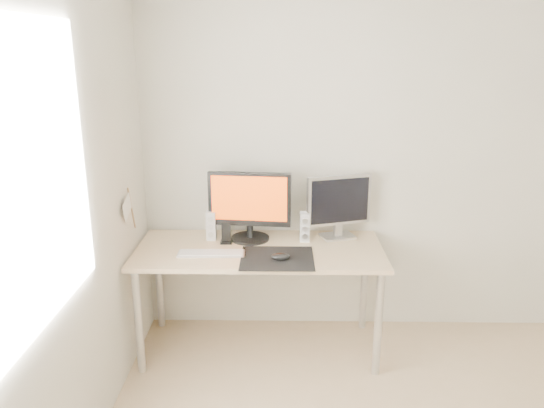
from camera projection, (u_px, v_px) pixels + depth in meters
name	position (u px, v px, depth m)	size (l,w,h in m)	color
wall_back	(397.00, 158.00, 3.62)	(3.50, 3.50, 0.00)	white
wall_left	(24.00, 251.00, 1.98)	(3.50, 3.50, 0.00)	white
window_pane	(18.00, 186.00, 1.90)	(1.30, 1.30, 0.00)	white
mousepad	(277.00, 258.00, 3.26)	(0.45, 0.40, 0.00)	black
mouse	(280.00, 257.00, 3.23)	(0.12, 0.07, 0.04)	black
desk	(260.00, 259.00, 3.46)	(1.60, 0.70, 0.73)	#D1B587
main_monitor	(250.00, 204.00, 3.51)	(0.55, 0.28, 0.47)	black
second_monitor	(339.00, 204.00, 3.56)	(0.44, 0.22, 0.43)	silver
speaker_left	(211.00, 225.00, 3.57)	(0.06, 0.08, 0.20)	white
speaker_right	(305.00, 227.00, 3.54)	(0.06, 0.08, 0.20)	silver
keyboard	(211.00, 253.00, 3.33)	(0.42, 0.13, 0.02)	#B9B9BB
phone_dock	(226.00, 237.00, 3.51)	(0.08, 0.07, 0.14)	black
pennant	(129.00, 207.00, 3.22)	(0.01, 0.23, 0.29)	#A57F54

